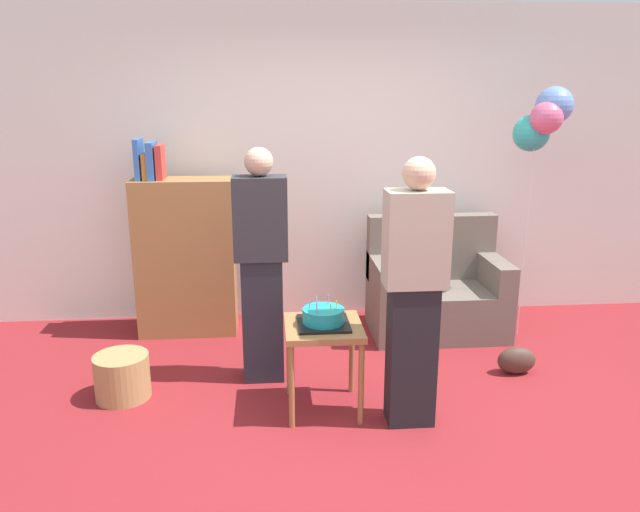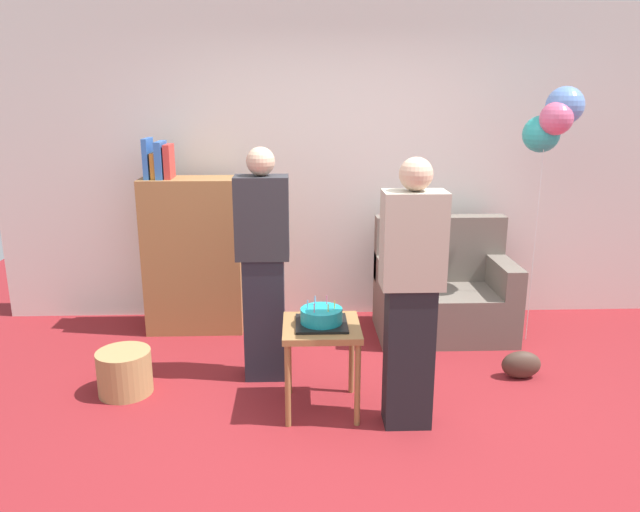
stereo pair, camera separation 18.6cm
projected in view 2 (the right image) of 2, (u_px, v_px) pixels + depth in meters
ground_plane at (364, 427)px, 3.69m from camera, size 8.00×8.00×0.00m
wall_back at (342, 165)px, 5.32m from camera, size 6.00×0.10×2.70m
couch at (443, 294)px, 5.08m from camera, size 1.10×0.70×0.96m
bookshelf at (193, 253)px, 5.07m from camera, size 0.80×0.36×1.62m
side_table at (321, 338)px, 3.79m from camera, size 0.48×0.48×0.57m
birthday_cake at (321, 317)px, 3.76m from camera, size 0.32×0.32×0.16m
person_blowing_candles at (263, 265)px, 4.15m from camera, size 0.36×0.22×1.63m
person_holding_cake at (411, 295)px, 3.53m from camera, size 0.36×0.22×1.63m
wicker_basket at (125, 372)px, 4.08m from camera, size 0.36×0.36×0.30m
handbag at (521, 365)px, 4.31m from camera, size 0.28×0.14×0.20m
balloon_bunch at (554, 120)px, 4.57m from camera, size 0.41×0.40×2.02m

